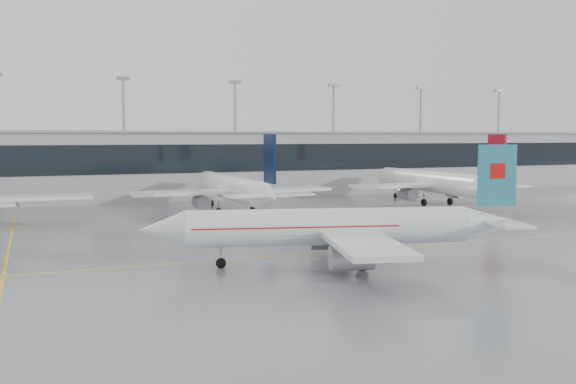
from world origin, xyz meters
name	(u,v)px	position (x,y,z in m)	size (l,w,h in m)	color
ground	(333,252)	(0.00, 0.00, 0.00)	(320.00, 320.00, 0.00)	gray
taxi_line_main	(333,252)	(0.00, 0.00, 0.01)	(120.00, 0.25, 0.01)	gold
taxi_line_north	(241,217)	(0.00, 30.00, 0.01)	(120.00, 0.25, 0.01)	gold
taxi_line_cross	(9,247)	(-30.00, 15.00, 0.01)	(0.25, 60.00, 0.01)	gold
terminal	(189,165)	(0.00, 62.00, 6.00)	(180.00, 15.00, 12.00)	#99999D
terminal_glass	(199,159)	(0.00, 54.45, 7.50)	(180.00, 0.20, 5.00)	black
terminal_roof	(189,132)	(0.00, 62.00, 12.20)	(182.00, 16.00, 0.40)	gray
light_masts	(182,126)	(0.00, 68.00, 13.34)	(156.40, 1.00, 22.60)	gray
air_canada_jet	(343,227)	(-2.05, -6.13, 3.37)	(34.35, 27.48, 10.70)	silver
parked_jet_c	(233,189)	(0.00, 33.69, 3.71)	(29.64, 36.96, 11.72)	white
parked_jet_d	(433,182)	(35.00, 33.69, 3.71)	(29.64, 36.96, 11.72)	white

